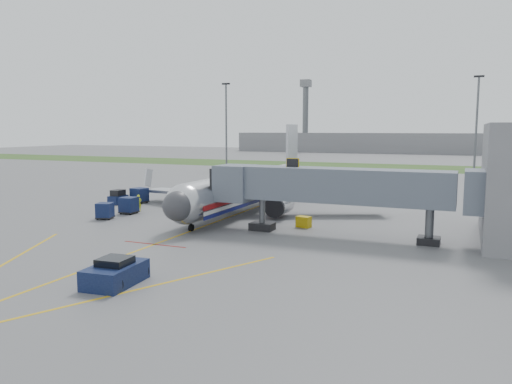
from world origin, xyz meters
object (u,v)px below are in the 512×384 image
at_px(belt_loader, 193,206).
at_px(ramp_worker, 139,203).
at_px(airliner, 248,188).
at_px(baggage_tug, 118,198).
at_px(pushback_tug, 115,273).

xyz_separation_m(belt_loader, ramp_worker, (-5.43, -3.21, 0.47)).
bearing_deg(airliner, baggage_tug, -173.05).
distance_m(pushback_tug, belt_loader, 28.47).
bearing_deg(pushback_tug, baggage_tug, 128.11).
xyz_separation_m(airliner, baggage_tug, (-17.28, -2.11, -1.84)).
distance_m(airliner, baggage_tug, 17.51).
relative_size(pushback_tug, baggage_tug, 1.61).
bearing_deg(airliner, ramp_worker, -153.07).
bearing_deg(baggage_tug, ramp_worker, -32.08).
bearing_deg(belt_loader, airliner, 23.34).
height_order(baggage_tug, ramp_worker, ramp_worker).
xyz_separation_m(baggage_tug, belt_loader, (11.31, -0.47, -0.30)).
bearing_deg(baggage_tug, belt_loader, -2.38).
distance_m(airliner, belt_loader, 6.85).
relative_size(baggage_tug, ramp_worker, 1.36).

